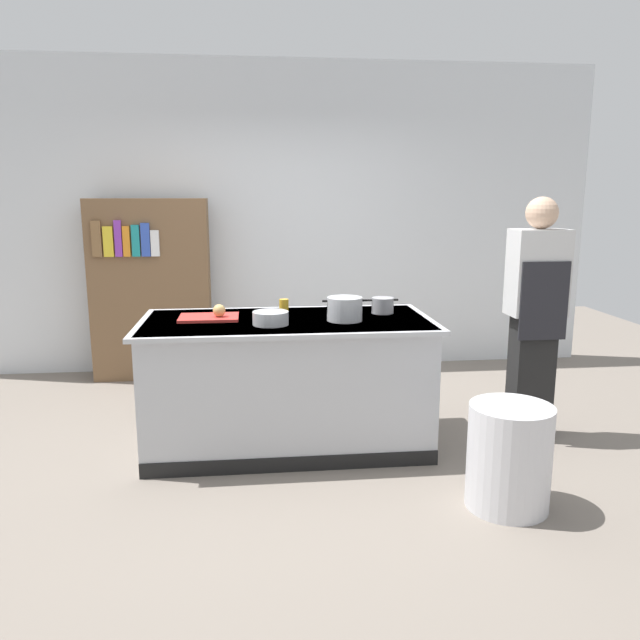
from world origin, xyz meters
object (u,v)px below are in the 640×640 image
object	(u,v)px
sauce_pan	(383,305)
mixing_bowl	(271,318)
person_chef	(535,313)
stock_pot	(345,309)
trash_bin	(509,457)
bookshelf	(151,290)
onion	(219,310)
juice_cup	(284,306)

from	to	relation	value
sauce_pan	mixing_bowl	world-z (taller)	sauce_pan
sauce_pan	person_chef	bearing A→B (deg)	-10.36
stock_pot	sauce_pan	size ratio (longest dim) A/B	1.36
stock_pot	mixing_bowl	xyz separation A→B (m)	(-0.50, -0.08, -0.04)
sauce_pan	trash_bin	bearing A→B (deg)	-67.76
mixing_bowl	trash_bin	bearing A→B (deg)	-33.83
bookshelf	mixing_bowl	bearing A→B (deg)	-61.37
stock_pot	trash_bin	world-z (taller)	stock_pot
stock_pot	bookshelf	bearing A→B (deg)	129.88
person_chef	mixing_bowl	bearing A→B (deg)	73.87
onion	person_chef	xyz separation A→B (m)	(2.20, -0.08, -0.05)
onion	sauce_pan	bearing A→B (deg)	5.37
person_chef	trash_bin	bearing A→B (deg)	130.06
bookshelf	onion	bearing A→B (deg)	-67.45
sauce_pan	mixing_bowl	bearing A→B (deg)	-158.84
juice_cup	person_chef	world-z (taller)	person_chef
trash_bin	person_chef	bearing A→B (deg)	59.89
stock_pot	sauce_pan	distance (m)	0.39
person_chef	sauce_pan	bearing A→B (deg)	59.81
sauce_pan	trash_bin	world-z (taller)	sauce_pan
onion	sauce_pan	xyz separation A→B (m)	(1.15, 0.11, -0.01)
mixing_bowl	person_chef	size ratio (longest dim) A/B	0.14
onion	bookshelf	bearing A→B (deg)	112.55
person_chef	bookshelf	distance (m)	3.46
onion	sauce_pan	world-z (taller)	sauce_pan
stock_pot	person_chef	xyz separation A→B (m)	(1.36, 0.04, -0.07)
stock_pot	juice_cup	bearing A→B (deg)	141.05
trash_bin	sauce_pan	bearing A→B (deg)	112.24
sauce_pan	person_chef	world-z (taller)	person_chef
onion	trash_bin	distance (m)	2.06
sauce_pan	person_chef	size ratio (longest dim) A/B	0.13
person_chef	stock_pot	bearing A→B (deg)	71.84
trash_bin	bookshelf	bearing A→B (deg)	129.89
onion	bookshelf	size ratio (longest dim) A/B	0.05
mixing_bowl	person_chef	distance (m)	1.87
stock_pot	mixing_bowl	distance (m)	0.51
juice_cup	bookshelf	bearing A→B (deg)	127.02
bookshelf	trash_bin	bearing A→B (deg)	-50.11
sauce_pan	person_chef	xyz separation A→B (m)	(1.05, -0.19, -0.04)
onion	juice_cup	bearing A→B (deg)	23.19
onion	mixing_bowl	xyz separation A→B (m)	(0.34, -0.20, -0.02)
bookshelf	stock_pot	bearing A→B (deg)	-50.12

